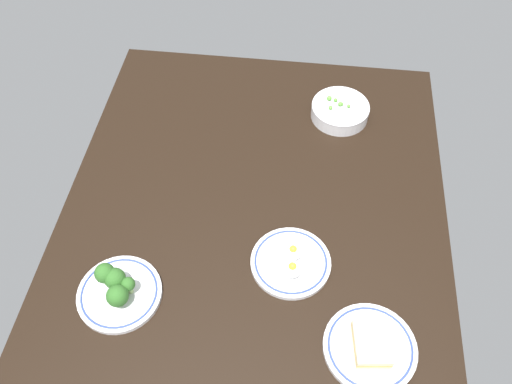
{
  "coord_description": "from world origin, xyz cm",
  "views": [
    {
      "loc": [
        -83.12,
        -9.91,
        116.32
      ],
      "look_at": [
        0.0,
        0.0,
        6.0
      ],
      "focal_mm": 37.05,
      "sensor_mm": 36.0,
      "label": 1
    }
  ],
  "objects": [
    {
      "name": "dining_table",
      "position": [
        0.0,
        0.0,
        2.0
      ],
      "size": [
        113.1,
        99.59,
        4.0
      ],
      "primitive_type": "cube",
      "color": "black",
      "rests_on": "ground"
    },
    {
      "name": "plate_broccoli",
      "position": [
        -32.03,
        28.17,
        6.53
      ],
      "size": [
        19.61,
        19.61,
        8.37
      ],
      "color": "silver",
      "rests_on": "dining_table"
    },
    {
      "name": "plate_sandwich",
      "position": [
        -38.24,
        -29.47,
        5.3
      ],
      "size": [
        20.45,
        20.45,
        4.44
      ],
      "color": "silver",
      "rests_on": "dining_table"
    },
    {
      "name": "plate_eggs",
      "position": [
        -19.3,
        -10.78,
        5.11
      ],
      "size": [
        19.43,
        19.43,
        4.76
      ],
      "color": "silver",
      "rests_on": "dining_table"
    },
    {
      "name": "bowl_peas",
      "position": [
        32.83,
        -21.19,
        6.41
      ],
      "size": [
        17.09,
        17.09,
        5.59
      ],
      "color": "silver",
      "rests_on": "dining_table"
    }
  ]
}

